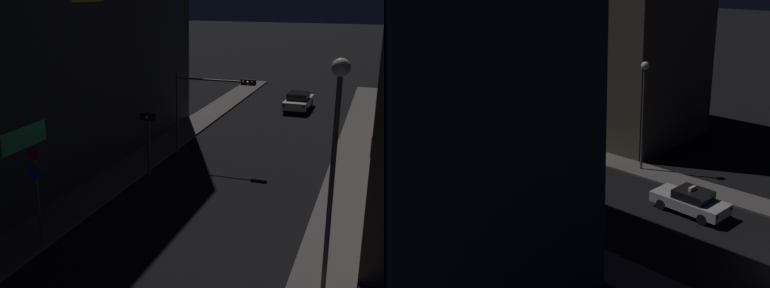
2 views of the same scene
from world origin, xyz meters
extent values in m
cube|color=#5B5651|center=(-5.59, 24.39, 0.06)|extent=(2.17, 52.79, 0.13)
cube|color=#5B5651|center=(5.59, 24.39, 0.06)|extent=(2.17, 52.79, 0.13)
cube|color=#26CC66|center=(-6.64, 14.23, 3.63)|extent=(0.08, 2.80, 0.90)
cube|color=yellow|center=(-6.64, 19.71, 9.27)|extent=(0.08, 2.80, 0.90)
cube|color=#473D33|center=(11.72, 26.59, 8.14)|extent=(10.07, 25.67, 16.28)
cube|color=red|center=(6.64, 21.46, 2.93)|extent=(0.08, 2.80, 0.90)
cube|color=#337FE5|center=(6.64, 26.59, 7.49)|extent=(0.08, 2.80, 0.90)
cube|color=#B7B7BC|center=(2.13, 6.93, 0.62)|extent=(2.00, 4.48, 0.60)
cube|color=black|center=(2.12, 6.73, 1.17)|extent=(1.67, 2.05, 0.50)
cube|color=red|center=(1.28, 4.75, 0.72)|extent=(0.24, 0.07, 0.16)
cube|color=red|center=(2.78, 4.68, 0.72)|extent=(0.24, 0.07, 0.16)
cylinder|color=black|center=(1.40, 8.33, 0.32)|extent=(0.25, 0.65, 0.64)
cylinder|color=black|center=(3.00, 8.25, 0.32)|extent=(0.25, 0.65, 0.64)
cylinder|color=black|center=(1.27, 5.60, 0.32)|extent=(0.25, 0.65, 0.64)
cylinder|color=black|center=(2.87, 5.53, 0.32)|extent=(0.25, 0.65, 0.64)
cube|color=#F4E08C|center=(2.13, 6.83, 1.52)|extent=(0.57, 0.21, 0.20)
cube|color=red|center=(1.28, 37.00, 0.72)|extent=(0.24, 0.06, 0.16)
cylinder|color=black|center=(1.34, 37.86, 0.32)|extent=(0.23, 0.64, 0.64)
cylinder|color=#47474C|center=(-4.26, 25.03, 2.38)|extent=(0.16, 0.16, 4.77)
cylinder|color=#47474C|center=(-2.16, 25.03, 4.52)|extent=(4.19, 0.10, 0.10)
cube|color=black|center=(-0.07, 25.03, 4.52)|extent=(0.80, 0.28, 0.32)
sphere|color=#3F0C0C|center=(-0.32, 24.86, 4.52)|extent=(0.20, 0.20, 0.20)
sphere|color=yellow|center=(-0.07, 24.86, 4.52)|extent=(0.20, 0.20, 0.20)
sphere|color=#0C3319|center=(0.18, 24.86, 4.52)|extent=(0.20, 0.20, 0.20)
cylinder|color=#47474C|center=(-4.26, 21.00, 1.70)|extent=(0.16, 0.16, 3.41)
cube|color=black|center=(-4.26, 21.00, 3.16)|extent=(0.80, 0.28, 0.32)
sphere|color=#3F0C0C|center=(-4.50, 20.82, 3.16)|extent=(0.20, 0.20, 0.20)
sphere|color=yellow|center=(-4.26, 20.82, 3.16)|extent=(0.20, 0.20, 0.20)
sphere|color=#0C3319|center=(-4.01, 20.82, 3.16)|extent=(0.20, 0.20, 0.20)
cylinder|color=#47474C|center=(-4.92, 12.56, 1.96)|extent=(0.10, 0.10, 3.67)
cylinder|color=red|center=(-4.92, 12.54, 3.64)|extent=(0.52, 0.03, 0.52)
cylinder|color=blue|center=(-4.92, 12.54, 2.94)|extent=(0.60, 0.03, 0.60)
cylinder|color=#47474C|center=(5.66, 12.82, 3.57)|extent=(0.16, 0.16, 6.89)
sphere|color=#EAE5C6|center=(5.66, 12.82, 7.29)|extent=(0.55, 0.55, 0.55)
camera|label=1|loc=(6.82, -2.49, 9.44)|focal=48.83mm
camera|label=2|loc=(-22.23, -6.51, 13.31)|focal=48.78mm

